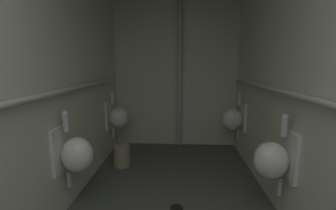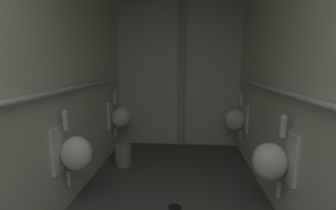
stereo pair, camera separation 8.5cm
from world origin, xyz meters
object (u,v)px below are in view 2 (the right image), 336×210
at_px(urinal_right_far, 236,119).
at_px(waste_bin, 123,155).
at_px(urinal_right_mid, 272,160).
at_px(floor_drain, 175,208).
at_px(standpipe_back_wall, 182,74).
at_px(urinal_left_far, 120,117).
at_px(urinal_left_mid, 75,152).

bearing_deg(urinal_right_far, waste_bin, -165.79).
distance_m(urinal_right_mid, floor_drain, 1.07).
bearing_deg(standpipe_back_wall, floor_drain, -90.59).
xyz_separation_m(standpipe_back_wall, waste_bin, (-0.82, -0.87, -1.14)).
xyz_separation_m(urinal_right_mid, standpipe_back_wall, (-0.85, 1.98, 0.67)).
bearing_deg(urinal_right_mid, floor_drain, 169.84).
bearing_deg(urinal_right_mid, urinal_right_far, 90.00).
relative_size(urinal_right_mid, standpipe_back_wall, 0.30).
bearing_deg(standpipe_back_wall, urinal_left_far, -155.82).
bearing_deg(floor_drain, urinal_left_far, 124.89).
xyz_separation_m(standpipe_back_wall, floor_drain, (-0.02, -1.82, -1.28)).
relative_size(urinal_right_mid, floor_drain, 5.39).
bearing_deg(waste_bin, urinal_left_mid, -98.68).
distance_m(urinal_left_far, urinal_right_far, 1.83).
height_order(urinal_left_mid, waste_bin, urinal_left_mid).
bearing_deg(urinal_right_mid, urinal_left_far, 139.97).
distance_m(urinal_right_mid, standpipe_back_wall, 2.25).
bearing_deg(urinal_left_far, waste_bin, -68.95).
height_order(urinal_right_mid, standpipe_back_wall, standpipe_back_wall).
height_order(urinal_left_far, floor_drain, urinal_left_far).
height_order(urinal_right_mid, waste_bin, urinal_right_mid).
xyz_separation_m(urinal_left_far, waste_bin, (0.16, -0.43, -0.47)).
bearing_deg(urinal_left_mid, waste_bin, 81.32).
bearing_deg(urinal_left_mid, floor_drain, 7.11).
relative_size(urinal_left_mid, floor_drain, 5.39).
xyz_separation_m(urinal_left_mid, standpipe_back_wall, (0.98, 1.94, 0.67)).
bearing_deg(floor_drain, urinal_right_far, 57.82).
height_order(urinal_left_far, urinal_right_far, same).
height_order(urinal_right_far, waste_bin, urinal_right_far).
bearing_deg(urinal_right_far, urinal_left_mid, -140.71).
xyz_separation_m(urinal_left_mid, urinal_right_mid, (1.83, -0.03, 0.00)).
bearing_deg(floor_drain, standpipe_back_wall, 89.41).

